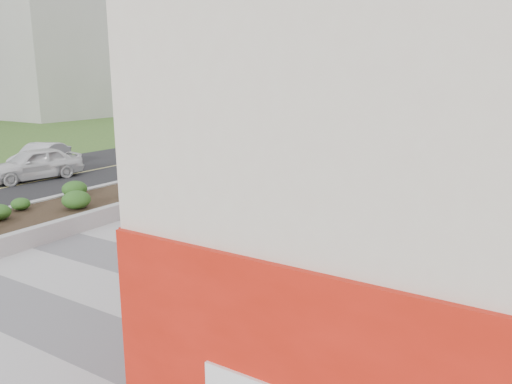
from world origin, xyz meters
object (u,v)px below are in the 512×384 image
traffic_signal_near (251,110)px  skateboarder (265,180)px  planter (145,188)px  traffic_signal_far (129,106)px  car_silver (41,156)px  car_white (34,164)px  car_dark (211,133)px

traffic_signal_near → skateboarder: 10.38m
planter → traffic_signal_far: 15.00m
traffic_signal_near → car_silver: size_ratio=1.06×
traffic_signal_far → car_silver: 8.68m
skateboarder → car_white: size_ratio=0.37×
traffic_signal_near → car_dark: bearing=144.3°
traffic_signal_near → car_white: size_ratio=0.97×
traffic_signal_far → skateboarder: bearing=-27.2°
planter → car_dark: (-8.00, 15.00, 0.24)m
planter → car_dark: size_ratio=3.96×
traffic_signal_far → car_dark: traffic_signal_far is taller
car_white → car_dark: size_ratio=0.95×
car_white → car_dark: (-1.08, 15.05, -0.08)m
car_white → car_dark: bearing=105.3°
skateboarder → car_silver: size_ratio=0.40×
traffic_signal_near → traffic_signal_far: same height
planter → traffic_signal_far: traffic_signal_far is taller
traffic_signal_far → car_dark: 6.16m
skateboarder → car_dark: bearing=130.4°
planter → car_dark: car_dark is taller
traffic_signal_near → planter: bearing=-80.7°
skateboarder → car_dark: skateboarder is taller
traffic_signal_far → car_white: traffic_signal_far is taller
planter → car_white: (-6.92, -0.05, 0.32)m
traffic_signal_near → car_silver: (-7.31, -8.71, -2.11)m
planter → car_silver: (-9.04, 1.79, 0.23)m
planter → car_dark: 17.00m
skateboarder → car_silver: skateboarder is taller
planter → traffic_signal_far: bearing=137.5°
skateboarder → planter: bearing=-155.5°
planter → traffic_signal_near: traffic_signal_near is taller
planter → skateboarder: size_ratio=11.28×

